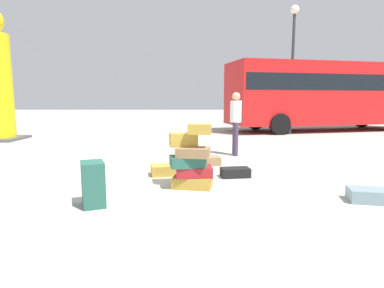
{
  "coord_description": "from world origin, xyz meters",
  "views": [
    {
      "loc": [
        -0.01,
        -5.42,
        1.51
      ],
      "look_at": [
        -0.0,
        1.52,
        0.52
      ],
      "focal_mm": 29.79,
      "sensor_mm": 36.0,
      "label": 1
    }
  ],
  "objects_px": {
    "lamp_post": "(293,50)",
    "suitcase_teal_behind_tower": "(93,184)",
    "parked_bus": "(327,92)",
    "suitcase_tower": "(191,162)",
    "person_bearded_onlooker": "(235,118)",
    "suitcase_black_right_side": "(235,172)",
    "suitcase_slate_foreground_far": "(370,195)",
    "suitcase_brown_upright_blue": "(206,161)",
    "suitcase_tan_white_trunk": "(167,170)"
  },
  "relations": [
    {
      "from": "suitcase_tan_white_trunk",
      "to": "suitcase_slate_foreground_far",
      "type": "height_order",
      "value": "suitcase_tan_white_trunk"
    },
    {
      "from": "suitcase_black_right_side",
      "to": "suitcase_slate_foreground_far",
      "type": "bearing_deg",
      "value": -48.18
    },
    {
      "from": "parked_bus",
      "to": "suitcase_tan_white_trunk",
      "type": "bearing_deg",
      "value": -140.23
    },
    {
      "from": "suitcase_tan_white_trunk",
      "to": "parked_bus",
      "type": "height_order",
      "value": "parked_bus"
    },
    {
      "from": "suitcase_slate_foreground_far",
      "to": "suitcase_brown_upright_blue",
      "type": "height_order",
      "value": "suitcase_slate_foreground_far"
    },
    {
      "from": "parked_bus",
      "to": "lamp_post",
      "type": "height_order",
      "value": "lamp_post"
    },
    {
      "from": "suitcase_slate_foreground_far",
      "to": "lamp_post",
      "type": "bearing_deg",
      "value": 91.49
    },
    {
      "from": "suitcase_black_right_side",
      "to": "parked_bus",
      "type": "height_order",
      "value": "parked_bus"
    },
    {
      "from": "suitcase_tan_white_trunk",
      "to": "suitcase_brown_upright_blue",
      "type": "bearing_deg",
      "value": 37.36
    },
    {
      "from": "suitcase_slate_foreground_far",
      "to": "parked_bus",
      "type": "xyz_separation_m",
      "value": [
        3.84,
        10.83,
        1.74
      ]
    },
    {
      "from": "lamp_post",
      "to": "person_bearded_onlooker",
      "type": "bearing_deg",
      "value": -120.31
    },
    {
      "from": "suitcase_tan_white_trunk",
      "to": "lamp_post",
      "type": "height_order",
      "value": "lamp_post"
    },
    {
      "from": "suitcase_tower",
      "to": "lamp_post",
      "type": "bearing_deg",
      "value": 63.18
    },
    {
      "from": "person_bearded_onlooker",
      "to": "parked_bus",
      "type": "relative_size",
      "value": 0.17
    },
    {
      "from": "suitcase_brown_upright_blue",
      "to": "parked_bus",
      "type": "distance_m",
      "value": 10.36
    },
    {
      "from": "suitcase_slate_foreground_far",
      "to": "person_bearded_onlooker",
      "type": "distance_m",
      "value": 4.31
    },
    {
      "from": "suitcase_slate_foreground_far",
      "to": "suitcase_black_right_side",
      "type": "xyz_separation_m",
      "value": [
        -1.79,
        1.51,
        -0.01
      ]
    },
    {
      "from": "suitcase_slate_foreground_far",
      "to": "person_bearded_onlooker",
      "type": "xyz_separation_m",
      "value": [
        -1.47,
        3.94,
        0.92
      ]
    },
    {
      "from": "suitcase_tower",
      "to": "suitcase_brown_upright_blue",
      "type": "relative_size",
      "value": 1.8
    },
    {
      "from": "suitcase_slate_foreground_far",
      "to": "lamp_post",
      "type": "relative_size",
      "value": 0.11
    },
    {
      "from": "suitcase_tower",
      "to": "suitcase_black_right_side",
      "type": "height_order",
      "value": "suitcase_tower"
    },
    {
      "from": "suitcase_teal_behind_tower",
      "to": "parked_bus",
      "type": "relative_size",
      "value": 0.06
    },
    {
      "from": "suitcase_teal_behind_tower",
      "to": "suitcase_slate_foreground_far",
      "type": "bearing_deg",
      "value": -19.26
    },
    {
      "from": "suitcase_brown_upright_blue",
      "to": "suitcase_tower",
      "type": "bearing_deg",
      "value": -108.63
    },
    {
      "from": "suitcase_brown_upright_blue",
      "to": "parked_bus",
      "type": "relative_size",
      "value": 0.06
    },
    {
      "from": "suitcase_tan_white_trunk",
      "to": "person_bearded_onlooker",
      "type": "height_order",
      "value": "person_bearded_onlooker"
    },
    {
      "from": "suitcase_slate_foreground_far",
      "to": "parked_bus",
      "type": "height_order",
      "value": "parked_bus"
    },
    {
      "from": "suitcase_teal_behind_tower",
      "to": "suitcase_tower",
      "type": "bearing_deg",
      "value": 13.09
    },
    {
      "from": "suitcase_tower",
      "to": "suitcase_tan_white_trunk",
      "type": "height_order",
      "value": "suitcase_tower"
    },
    {
      "from": "suitcase_black_right_side",
      "to": "lamp_post",
      "type": "distance_m",
      "value": 9.08
    },
    {
      "from": "suitcase_tan_white_trunk",
      "to": "suitcase_black_right_side",
      "type": "height_order",
      "value": "suitcase_tan_white_trunk"
    },
    {
      "from": "suitcase_brown_upright_blue",
      "to": "lamp_post",
      "type": "distance_m",
      "value": 8.35
    },
    {
      "from": "suitcase_tan_white_trunk",
      "to": "suitcase_slate_foreground_far",
      "type": "xyz_separation_m",
      "value": [
        3.13,
        -1.68,
        -0.01
      ]
    },
    {
      "from": "suitcase_tan_white_trunk",
      "to": "suitcase_teal_behind_tower",
      "type": "relative_size",
      "value": 0.98
    },
    {
      "from": "suitcase_tower",
      "to": "suitcase_slate_foreground_far",
      "type": "distance_m",
      "value": 2.78
    },
    {
      "from": "suitcase_tan_white_trunk",
      "to": "suitcase_teal_behind_tower",
      "type": "distance_m",
      "value": 2.07
    },
    {
      "from": "lamp_post",
      "to": "suitcase_teal_behind_tower",
      "type": "bearing_deg",
      "value": -121.02
    },
    {
      "from": "suitcase_slate_foreground_far",
      "to": "lamp_post",
      "type": "height_order",
      "value": "lamp_post"
    },
    {
      "from": "person_bearded_onlooker",
      "to": "parked_bus",
      "type": "xyz_separation_m",
      "value": [
        5.31,
        6.89,
        0.82
      ]
    },
    {
      "from": "suitcase_tan_white_trunk",
      "to": "parked_bus",
      "type": "distance_m",
      "value": 11.63
    },
    {
      "from": "suitcase_tower",
      "to": "suitcase_black_right_side",
      "type": "bearing_deg",
      "value": 40.19
    },
    {
      "from": "suitcase_tower",
      "to": "parked_bus",
      "type": "distance_m",
      "value": 12.03
    },
    {
      "from": "suitcase_teal_behind_tower",
      "to": "parked_bus",
      "type": "bearing_deg",
      "value": 32.75
    },
    {
      "from": "suitcase_black_right_side",
      "to": "parked_bus",
      "type": "distance_m",
      "value": 11.02
    },
    {
      "from": "suitcase_brown_upright_blue",
      "to": "parked_bus",
      "type": "xyz_separation_m",
      "value": [
        6.13,
        8.16,
        1.74
      ]
    },
    {
      "from": "parked_bus",
      "to": "suitcase_tower",
      "type": "bearing_deg",
      "value": -135.78
    },
    {
      "from": "suitcase_tan_white_trunk",
      "to": "person_bearded_onlooker",
      "type": "distance_m",
      "value": 2.95
    },
    {
      "from": "suitcase_tower",
      "to": "suitcase_teal_behind_tower",
      "type": "bearing_deg",
      "value": -145.25
    },
    {
      "from": "suitcase_tan_white_trunk",
      "to": "suitcase_brown_upright_blue",
      "type": "distance_m",
      "value": 1.29
    },
    {
      "from": "suitcase_slate_foreground_far",
      "to": "lamp_post",
      "type": "distance_m",
      "value": 9.95
    }
  ]
}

